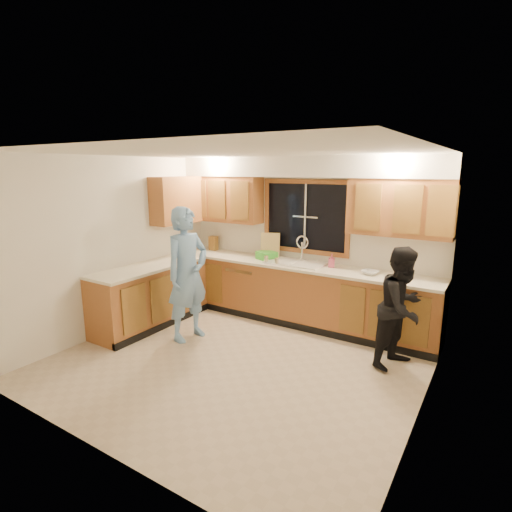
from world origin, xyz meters
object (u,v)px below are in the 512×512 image
(bowl, at_px, (370,272))
(dish_crate, at_px, (267,255))
(dishwasher, at_px, (249,287))
(knife_block, at_px, (213,243))
(soap_bottle, at_px, (332,261))
(stove, at_px, (121,306))
(sink, at_px, (296,267))
(man, at_px, (187,274))
(woman, at_px, (402,308))

(bowl, bearing_deg, dish_crate, 178.29)
(dishwasher, distance_m, knife_block, 1.07)
(dishwasher, distance_m, bowl, 2.06)
(dish_crate, relative_size, bowl, 1.19)
(soap_bottle, bearing_deg, stove, -140.86)
(soap_bottle, bearing_deg, sink, -172.10)
(stove, distance_m, man, 1.06)
(sink, xyz_separation_m, stove, (-1.80, -1.82, -0.41))
(dishwasher, distance_m, soap_bottle, 1.51)
(stove, distance_m, woman, 3.71)
(dishwasher, bearing_deg, man, -95.51)
(sink, bearing_deg, man, -126.08)
(dish_crate, distance_m, bowl, 1.66)
(man, bearing_deg, sink, -27.16)
(man, height_order, soap_bottle, man)
(sink, xyz_separation_m, woman, (1.69, -0.61, -0.14))
(man, relative_size, knife_block, 7.49)
(dishwasher, distance_m, man, 1.43)
(bowl, bearing_deg, soap_bottle, 169.46)
(sink, relative_size, dish_crate, 3.20)
(man, height_order, knife_block, man)
(dish_crate, bearing_deg, dishwasher, -175.35)
(woman, xyz_separation_m, dish_crate, (-2.22, 0.62, 0.26))
(woman, height_order, soap_bottle, woman)
(sink, distance_m, man, 1.66)
(stove, xyz_separation_m, soap_bottle, (2.33, 1.90, 0.57))
(sink, xyz_separation_m, bowl, (1.13, -0.04, 0.08))
(stove, xyz_separation_m, knife_block, (0.10, 1.98, 0.59))
(knife_block, height_order, dish_crate, knife_block)
(dishwasher, distance_m, stove, 2.04)
(knife_block, bearing_deg, bowl, -4.69)
(knife_block, xyz_separation_m, soap_bottle, (2.23, -0.08, -0.03))
(dish_crate, xyz_separation_m, bowl, (1.66, -0.05, -0.04))
(man, distance_m, bowl, 2.48)
(sink, bearing_deg, dishwasher, -179.01)
(man, xyz_separation_m, bowl, (2.11, 1.30, 0.03))
(dishwasher, relative_size, man, 0.45)
(stove, distance_m, bowl, 3.47)
(man, bearing_deg, bowl, -49.38)
(dishwasher, height_order, soap_bottle, soap_bottle)
(dishwasher, height_order, man, man)
(sink, relative_size, woman, 0.59)
(sink, distance_m, knife_block, 1.72)
(sink, height_order, dish_crate, sink)
(dish_crate, xyz_separation_m, soap_bottle, (1.06, 0.06, 0.03))
(stove, bearing_deg, dishwasher, 62.31)
(dishwasher, bearing_deg, knife_block, 168.76)
(sink, distance_m, woman, 1.81)
(stove, relative_size, bowl, 4.00)
(dishwasher, bearing_deg, sink, 0.99)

